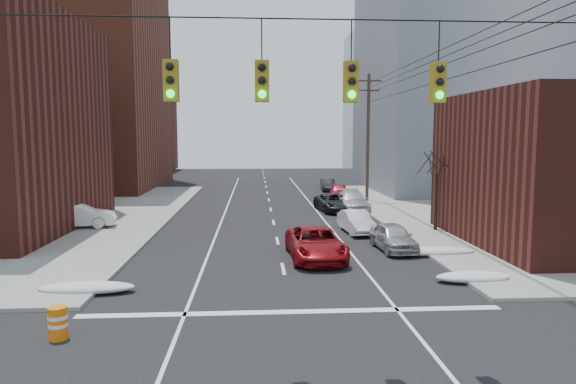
{
  "coord_description": "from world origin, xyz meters",
  "views": [
    {
      "loc": [
        -1.17,
        -9.79,
        5.78
      ],
      "look_at": [
        0.42,
        15.34,
        3.0
      ],
      "focal_mm": 32.0,
      "sensor_mm": 36.0,
      "label": 1
    }
  ],
  "objects": [
    {
      "name": "building_brick_tall",
      "position": [
        -24.0,
        48.0,
        15.0
      ],
      "size": [
        24.0,
        20.0,
        30.0
      ],
      "primitive_type": "cube",
      "color": "brown",
      "rests_on": "ground"
    },
    {
      "name": "building_brick_far",
      "position": [
        -26.0,
        74.0,
        6.0
      ],
      "size": [
        22.0,
        18.0,
        12.0
      ],
      "primitive_type": "cube",
      "color": "#4C1D17",
      "rests_on": "ground"
    },
    {
      "name": "building_office",
      "position": [
        22.0,
        44.0,
        12.5
      ],
      "size": [
        22.0,
        20.0,
        25.0
      ],
      "primitive_type": "cube",
      "color": "gray",
      "rests_on": "ground"
    },
    {
      "name": "building_glass",
      "position": [
        24.0,
        70.0,
        11.0
      ],
      "size": [
        20.0,
        18.0,
        22.0
      ],
      "primitive_type": "cube",
      "color": "gray",
      "rests_on": "ground"
    },
    {
      "name": "utility_pole_far",
      "position": [
        8.5,
        34.0,
        5.78
      ],
      "size": [
        2.2,
        0.28,
        11.0
      ],
      "color": "#473323",
      "rests_on": "ground"
    },
    {
      "name": "traffic_signals",
      "position": [
        0.1,
        2.97,
        7.17
      ],
      "size": [
        17.0,
        0.42,
        2.02
      ],
      "color": "black",
      "rests_on": "ground"
    },
    {
      "name": "bare_tree",
      "position": [
        9.59,
        20.0,
        2.32
      ],
      "size": [
        2.09,
        2.2,
        4.93
      ],
      "color": "black",
      "rests_on": "ground"
    },
    {
      "name": "snow_nw",
      "position": [
        -7.4,
        9.0,
        0.21
      ],
      "size": [
        3.5,
        1.08,
        0.42
      ],
      "primitive_type": "ellipsoid",
      "color": "silver",
      "rests_on": "ground"
    },
    {
      "name": "snow_ne",
      "position": [
        7.4,
        9.5,
        0.21
      ],
      "size": [
        3.0,
        1.08,
        0.42
      ],
      "primitive_type": "ellipsoid",
      "color": "silver",
      "rests_on": "ground"
    },
    {
      "name": "snow_east_far",
      "position": [
        7.4,
        14.0,
        0.21
      ],
      "size": [
        4.0,
        1.08,
        0.42
      ],
      "primitive_type": "ellipsoid",
      "color": "silver",
      "rests_on": "ground"
    },
    {
      "name": "red_pickup",
      "position": [
        1.62,
        13.76,
        0.74
      ],
      "size": [
        2.67,
        5.41,
        1.48
      ],
      "primitive_type": "imported",
      "rotation": [
        0.0,
        0.0,
        0.04
      ],
      "color": "maroon",
      "rests_on": "ground"
    },
    {
      "name": "parked_car_a",
      "position": [
        5.75,
        15.29,
        0.69
      ],
      "size": [
        1.87,
        4.13,
        1.38
      ],
      "primitive_type": "imported",
      "rotation": [
        0.0,
        0.0,
        0.06
      ],
      "color": "#B1B1B6",
      "rests_on": "ground"
    },
    {
      "name": "parked_car_b",
      "position": [
        4.8,
        20.06,
        0.65
      ],
      "size": [
        1.75,
        4.08,
        1.31
      ],
      "primitive_type": "imported",
      "rotation": [
        0.0,
        0.0,
        0.09
      ],
      "color": "silver",
      "rests_on": "ground"
    },
    {
      "name": "parked_car_c",
      "position": [
        4.8,
        28.77,
        0.68
      ],
      "size": [
        2.84,
        5.11,
        1.35
      ],
      "primitive_type": "imported",
      "rotation": [
        0.0,
        0.0,
        0.13
      ],
      "color": "black",
      "rests_on": "ground"
    },
    {
      "name": "parked_car_d",
      "position": [
        6.21,
        28.75,
        0.76
      ],
      "size": [
        2.24,
        5.31,
        1.53
      ],
      "primitive_type": "imported",
      "rotation": [
        0.0,
        0.0,
        -0.02
      ],
      "color": "silver",
      "rests_on": "ground"
    },
    {
      "name": "parked_car_e",
      "position": [
        6.4,
        36.08,
        0.71
      ],
      "size": [
        2.24,
        4.38,
        1.43
      ],
      "primitive_type": "imported",
      "rotation": [
        0.0,
        0.0,
        -0.14
      ],
      "color": "maroon",
      "rests_on": "ground"
    },
    {
      "name": "parked_car_f",
      "position": [
        6.4,
        43.4,
        0.63
      ],
      "size": [
        1.53,
        3.9,
        1.26
      ],
      "primitive_type": "imported",
      "rotation": [
        0.0,
        0.0,
        -0.05
      ],
      "color": "black",
      "rests_on": "ground"
    },
    {
      "name": "lot_car_a",
      "position": [
        -12.08,
        21.98,
        0.89
      ],
      "size": [
        4.68,
        2.27,
        1.48
      ],
      "primitive_type": "imported",
      "rotation": [
        0.0,
        0.0,
        1.74
      ],
      "color": "silver",
      "rests_on": "sidewalk_nw"
    },
    {
      "name": "lot_car_b",
      "position": [
        -14.79,
        27.22,
        0.85
      ],
      "size": [
        5.49,
        3.87,
        1.39
      ],
      "primitive_type": "imported",
      "rotation": [
        0.0,
        0.0,
        1.23
      ],
      "color": "#BABBC0",
      "rests_on": "sidewalk_nw"
    },
    {
      "name": "construction_barrel",
      "position": [
        -6.82,
        4.68,
        0.48
      ],
      "size": [
        0.71,
        0.71,
        0.94
      ],
      "rotation": [
        0.0,
        0.0,
        0.43
      ],
      "color": "orange",
      "rests_on": "ground"
    }
  ]
}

